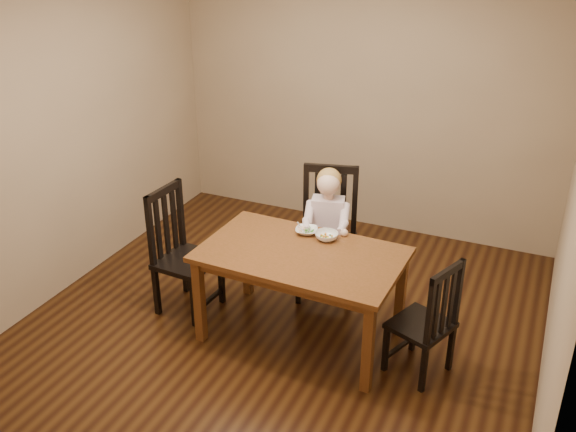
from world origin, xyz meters
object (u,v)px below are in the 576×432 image
at_px(chair_child, 328,235).
at_px(bowl_peas, 307,231).
at_px(chair_right, 427,322).
at_px(toddler, 327,221).
at_px(dining_table, 301,263).
at_px(bowl_veg, 327,236).
at_px(chair_left, 182,253).

xyz_separation_m(chair_child, bowl_peas, (-0.03, -0.42, 0.23)).
height_order(chair_right, bowl_peas, chair_right).
distance_m(chair_right, bowl_peas, 1.18).
bearing_deg(toddler, bowl_peas, 69.46).
height_order(dining_table, bowl_veg, bowl_veg).
height_order(chair_child, chair_right, chair_child).
height_order(chair_child, bowl_veg, chair_child).
relative_size(dining_table, chair_left, 1.43).
xyz_separation_m(toddler, bowl_veg, (0.14, -0.40, 0.08)).
distance_m(bowl_peas, bowl_veg, 0.19).
xyz_separation_m(toddler, bowl_peas, (-0.04, -0.37, 0.07)).
distance_m(chair_left, chair_right, 2.06).
distance_m(dining_table, toddler, 0.68).
relative_size(chair_child, bowl_veg, 6.25).
relative_size(chair_left, chair_right, 1.16).
distance_m(chair_left, bowl_veg, 1.23).
bearing_deg(chair_child, chair_left, 21.99).
height_order(toddler, bowl_peas, toddler).
bearing_deg(dining_table, bowl_peas, 105.32).
relative_size(toddler, bowl_veg, 3.41).
xyz_separation_m(chair_child, toddler, (0.01, -0.06, 0.16)).
height_order(chair_child, bowl_peas, chair_child).
bearing_deg(chair_right, chair_left, 110.11).
bearing_deg(chair_left, dining_table, 94.33).
bearing_deg(bowl_veg, chair_right, -20.45).
xyz_separation_m(chair_child, chair_right, (1.05, -0.79, -0.10)).
bearing_deg(chair_child, toddler, 90.00).
height_order(dining_table, chair_child, chair_child).
bearing_deg(bowl_veg, bowl_peas, 169.18).
relative_size(dining_table, bowl_peas, 8.87).
bearing_deg(chair_right, chair_child, 74.59).
xyz_separation_m(dining_table, toddler, (-0.04, 0.68, 0.04)).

